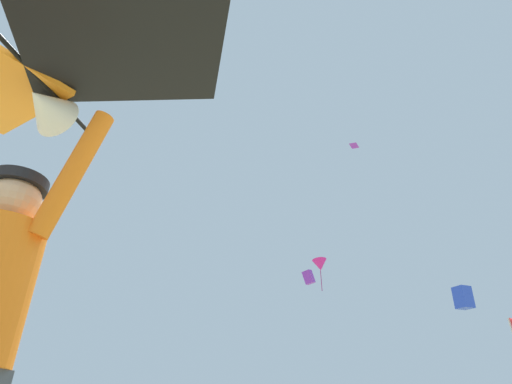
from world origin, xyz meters
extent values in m
sphere|color=tan|center=(-0.33, 0.07, 1.49)|extent=(0.23, 0.23, 0.23)
cylinder|color=black|center=(-0.33, 0.07, 1.59)|extent=(0.29, 0.29, 0.05)
cylinder|color=orange|center=(-0.07, 0.13, 1.61)|extent=(0.29, 0.15, 0.62)
cylinder|color=black|center=(-0.33, 0.07, 2.15)|extent=(0.20, 0.78, 0.02)
cube|color=black|center=(0.16, 0.06, 2.25)|extent=(1.23, 1.20, 0.23)
cone|color=white|center=(-0.33, 0.07, 2.05)|extent=(0.28, 0.25, 0.24)
pyramid|color=purple|center=(-2.59, 21.43, 16.76)|extent=(0.69, 0.70, 0.22)
cube|color=purple|center=(-7.06, 23.93, 9.47)|extent=(0.70, 0.74, 1.01)
cone|color=#DB2393|center=(-9.61, 34.95, 14.39)|extent=(1.61, 1.56, 1.15)
cylinder|color=#991867|center=(-9.61, 34.95, 12.91)|extent=(0.06, 0.06, 1.93)
cube|color=blue|center=(1.50, 26.57, 7.76)|extent=(1.16, 1.19, 1.34)
camera|label=1|loc=(1.33, -0.92, 0.61)|focal=29.70mm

